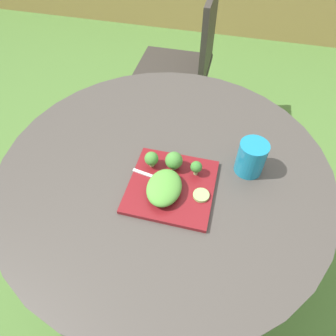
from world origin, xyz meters
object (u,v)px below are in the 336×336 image
Objects in this scene: drinking_glass at (251,159)px; fork at (160,179)px; salad_plate at (171,186)px; patio_chair at (188,58)px.

drinking_glass is 0.29m from fork.
drinking_glass is (0.22, 0.13, 0.04)m from salad_plate.
salad_plate is 0.04m from fork.
patio_chair is 1.10m from fork.
drinking_glass is (0.38, -0.95, 0.24)m from patio_chair.
fork is at bearing -155.51° from drinking_glass.
fork is at bearing -83.57° from patio_chair.
salad_plate is (0.16, -1.08, 0.20)m from patio_chair.
patio_chair is at bearing 111.88° from drinking_glass.
patio_chair reaches higher than drinking_glass.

